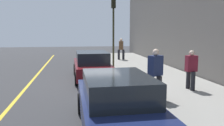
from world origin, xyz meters
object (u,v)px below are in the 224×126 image
Objects in this scene: parked_car_maroon at (92,65)px; pedestrian_burgundy_coat at (191,69)px; parked_car_navy at (116,103)px; traffic_light_pole at (113,21)px; pedestrian_navy_coat at (155,72)px; rolling_suitcase at (161,95)px; pedestrian_brown_coat at (121,48)px.

pedestrian_burgundy_coat is at bearing -132.20° from parked_car_maroon.
parked_car_navy is 2.78× the size of pedestrian_burgundy_coat.
pedestrian_burgundy_coat is 0.36× the size of traffic_light_pole.
pedestrian_navy_coat is at bearing -176.87° from traffic_light_pole.
rolling_suitcase is at bearing -158.58° from parked_car_maroon.
traffic_light_pole is (5.96, 2.31, 2.20)m from pedestrian_burgundy_coat.
pedestrian_brown_coat is at bearing -22.71° from parked_car_maroon.
parked_car_maroon is (6.78, 0.14, 0.00)m from parked_car_navy.
pedestrian_burgundy_coat is at bearing -175.57° from pedestrian_brown_coat.
parked_car_maroon is at bearing 1.21° from parked_car_navy.
parked_car_navy is 2.54× the size of pedestrian_navy_coat.
parked_car_maroon is 5.00m from pedestrian_navy_coat.
rolling_suitcase is (-0.51, -0.03, -0.71)m from pedestrian_navy_coat.
pedestrian_burgundy_coat reaches higher than parked_car_navy.
parked_car_navy is 5.30× the size of rolling_suitcase.
pedestrian_brown_coat is at bearing -16.84° from traffic_light_pole.
parked_car_navy is at bearing -178.79° from parked_car_maroon.
pedestrian_brown_coat is at bearing -11.68° from parked_car_navy.
pedestrian_brown_coat is 1.10× the size of pedestrian_burgundy_coat.
parked_car_maroon is 3.81m from traffic_light_pole.
parked_car_navy is 0.99× the size of parked_car_maroon.
pedestrian_burgundy_coat reaches higher than parked_car_maroon.
pedestrian_navy_coat is (-11.88, 1.09, -0.00)m from pedestrian_brown_coat.
parked_car_maroon is at bearing 157.29° from pedestrian_brown_coat.
parked_car_navy is at bearing 168.32° from pedestrian_brown_coat.
traffic_light_pole reaches higher than pedestrian_brown_coat.
pedestrian_navy_coat is 7.33m from traffic_light_pole.
parked_car_maroon is 2.54× the size of pedestrian_brown_coat.
parked_car_navy is 2.53m from rolling_suitcase.
traffic_light_pole reaches higher than parked_car_maroon.
parked_car_maroon is 7.92m from pedestrian_brown_coat.
traffic_light_pole is at bearing 3.16° from rolling_suitcase.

